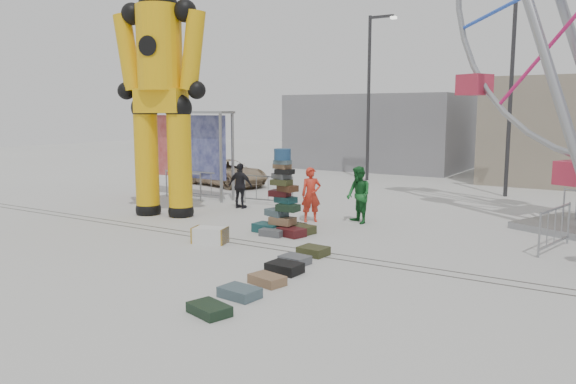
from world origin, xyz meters
The scene contains 24 objects.
ground centered at (0.00, 0.00, 0.00)m, with size 90.00×90.00×0.00m, color #9E9E99.
track_line_near centered at (0.00, 0.60, 0.00)m, with size 40.00×0.04×0.01m, color #47443F.
track_line_far centered at (0.00, 1.00, 0.00)m, with size 40.00×0.04×0.01m, color #47443F.
building_left centered at (-6.00, 22.00, 2.20)m, with size 10.00×8.00×4.40m, color gray.
lamp_post_right centered at (3.09, 13.00, 4.48)m, with size 1.41×0.25×8.00m.
lamp_post_left centered at (-3.91, 15.00, 4.48)m, with size 1.41×0.25×8.00m.
suitcase_tower centered at (-0.91, 2.35, 0.67)m, with size 1.72×1.49×2.39m.
crash_test_dummy centered at (-5.71, 2.55, 4.33)m, with size 3.26×1.44×8.21m.
banner_scaffold centered at (-8.02, 6.09, 2.58)m, with size 4.78×1.04×3.43m.
steamer_trunk centered at (-1.88, 0.29, 0.20)m, with size 0.88×0.51×0.41m, color silver.
row_case_0 centered at (1.05, 0.62, 0.10)m, with size 0.66×0.55×0.21m, color #36391C.
row_case_1 centered at (1.07, -0.28, 0.10)m, with size 0.63×0.49×0.19m, color #53565A.
row_case_2 centered at (1.26, -1.00, 0.11)m, with size 0.72×0.53×0.22m, color black.
row_case_3 centered at (1.40, -1.86, 0.10)m, with size 0.71×0.45×0.19m, color #836143.
row_case_4 centered at (1.41, -2.79, 0.10)m, with size 0.73×0.50×0.20m, color #43575F.
row_case_5 centered at (1.50, -3.77, 0.09)m, with size 0.75×0.48×0.18m, color black.
barricade_dummy_a centered at (-7.65, 5.56, 0.55)m, with size 2.00×0.10×1.10m, color gray, non-canonical shape.
barricade_dummy_b centered at (-7.08, 5.97, 0.55)m, with size 2.00×0.10×1.10m, color gray, non-canonical shape.
barricade_dummy_c centered at (-4.00, 6.15, 0.55)m, with size 2.00×0.10×1.10m, color gray, non-canonical shape.
barricade_wheel_front centered at (5.86, 4.22, 0.55)m, with size 2.00×0.10×1.10m, color gray, non-canonical shape.
pedestrian_red centered at (-1.06, 4.19, 0.85)m, with size 0.62×0.41×1.71m, color red.
pedestrian_green centered at (0.29, 4.77, 0.88)m, with size 0.85×0.67×1.76m, color #165B23.
pedestrian_black centered at (-4.41, 5.01, 0.81)m, with size 0.94×0.39×1.61m, color black.
parked_suv centered at (-8.70, 9.67, 0.60)m, with size 2.00×4.33×1.20m, color #9A8263.
Camera 1 is at (7.48, -10.80, 3.41)m, focal length 35.00 mm.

